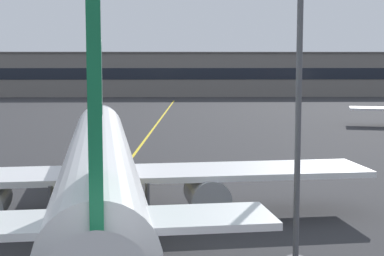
# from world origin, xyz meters

# --- Properties ---
(taxiway_centreline) EXTENTS (8.81, 179.81, 0.01)m
(taxiway_centreline) POSITION_xyz_m (0.00, 30.00, 0.00)
(taxiway_centreline) COLOR yellow
(taxiway_centreline) RESTS_ON ground
(airliner_foreground) EXTENTS (32.34, 41.49, 11.65)m
(airliner_foreground) POSITION_xyz_m (0.27, 15.71, 3.37)
(airliner_foreground) COLOR white
(airliner_foreground) RESTS_ON ground
(apron_lamp_post) EXTENTS (2.24, 0.90, 12.82)m
(apron_lamp_post) POSITION_xyz_m (10.25, 8.82, 6.72)
(apron_lamp_post) COLOR #515156
(apron_lamp_post) RESTS_ON ground
(safety_cone_by_nose_gear) EXTENTS (0.44, 0.44, 0.55)m
(safety_cone_by_nose_gear) POSITION_xyz_m (1.17, 31.86, 0.26)
(safety_cone_by_nose_gear) COLOR orange
(safety_cone_by_nose_gear) RESTS_ON ground
(terminal_building) EXTENTS (169.33, 12.40, 11.15)m
(terminal_building) POSITION_xyz_m (4.97, 139.02, 5.58)
(terminal_building) COLOR slate
(terminal_building) RESTS_ON ground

